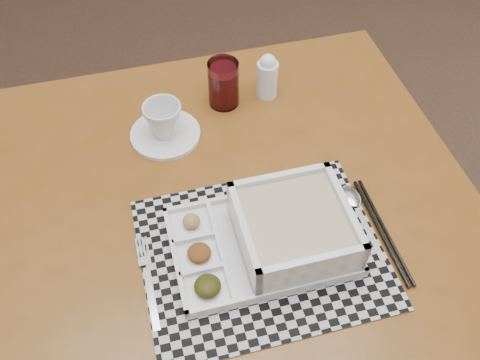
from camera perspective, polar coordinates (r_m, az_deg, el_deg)
The scene contains 11 objects.
floor at distance 1.67m, azimuth -7.67°, elevation -15.45°, with size 5.00×5.00×0.00m, color #312118.
dining_table at distance 1.09m, azimuth -0.02°, elevation -4.54°, with size 0.94×0.94×0.69m.
placemat at distance 0.97m, azimuth 2.33°, elevation -7.74°, with size 0.43×0.34×0.00m, color #A8A8AF.
serving_tray at distance 0.95m, azimuth 4.73°, elevation -5.68°, with size 0.33×0.23×0.09m.
fork at distance 0.95m, azimuth -9.81°, elevation -10.41°, with size 0.02×0.19×0.00m.
spoon at distance 1.05m, azimuth 12.04°, elevation -2.26°, with size 0.04×0.18×0.01m.
chopsticks at distance 1.02m, azimuth 14.97°, elevation -5.22°, with size 0.02×0.24×0.01m.
saucer at distance 1.16m, azimuth -7.96°, elevation 4.86°, with size 0.15×0.15×0.01m, color silver.
cup at distance 1.13m, azimuth -8.19°, elevation 6.38°, with size 0.08×0.08×0.08m, color silver.
juice_glass at distance 1.19m, azimuth -1.77°, elevation 10.10°, with size 0.07×0.07×0.11m.
creamer_bottle at distance 1.22m, azimuth 2.93°, elevation 11.01°, with size 0.05×0.05×0.11m.
Camera 1 is at (0.02, -0.71, 1.51)m, focal length 40.00 mm.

